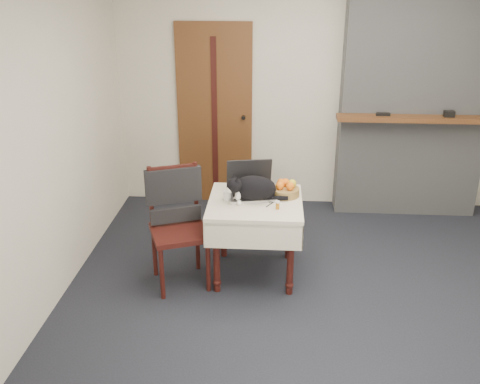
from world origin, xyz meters
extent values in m
plane|color=black|center=(0.00, 0.00, 0.00)|extent=(4.50, 4.50, 0.00)
cube|color=beige|center=(0.00, 2.00, 1.30)|extent=(4.50, 0.02, 2.60)
cube|color=beige|center=(-2.25, 0.00, 1.30)|extent=(0.02, 4.00, 2.60)
cube|color=brown|center=(-1.20, 1.98, 1.00)|extent=(0.82, 0.05, 2.00)
cube|color=#34110E|center=(-1.20, 1.95, 1.00)|extent=(0.06, 0.01, 1.70)
cylinder|color=black|center=(-0.88, 1.93, 1.00)|extent=(0.04, 0.06, 0.04)
cube|color=gray|center=(0.90, 1.85, 1.30)|extent=(1.50, 0.30, 2.60)
cube|color=brown|center=(0.90, 1.61, 1.10)|extent=(1.62, 0.18, 0.05)
cube|color=black|center=(0.55, 1.61, 1.14)|extent=(0.14, 0.04, 0.03)
cube|color=black|center=(1.20, 1.61, 1.16)|extent=(0.10, 0.07, 0.06)
cylinder|color=#34110E|center=(-0.98, 0.05, 0.32)|extent=(0.06, 0.06, 0.64)
sphere|color=#34110E|center=(-0.98, 0.05, 0.08)|extent=(0.07, 0.07, 0.07)
cylinder|color=#34110E|center=(-0.38, 0.05, 0.32)|extent=(0.06, 0.06, 0.64)
sphere|color=#34110E|center=(-0.38, 0.05, 0.08)|extent=(0.07, 0.07, 0.07)
cylinder|color=#34110E|center=(-0.98, 0.65, 0.32)|extent=(0.06, 0.06, 0.64)
sphere|color=#34110E|center=(-0.98, 0.65, 0.08)|extent=(0.07, 0.07, 0.07)
cylinder|color=#34110E|center=(-0.38, 0.65, 0.32)|extent=(0.06, 0.06, 0.64)
sphere|color=#34110E|center=(-0.38, 0.65, 0.08)|extent=(0.07, 0.07, 0.07)
cube|color=beige|center=(-0.68, 0.35, 0.67)|extent=(0.78, 0.78, 0.06)
cube|color=beige|center=(-0.68, -0.04, 0.56)|extent=(0.78, 0.01, 0.22)
cube|color=beige|center=(-0.68, 0.73, 0.56)|extent=(0.78, 0.01, 0.22)
cube|color=beige|center=(-1.07, 0.35, 0.56)|extent=(0.01, 0.78, 0.22)
cube|color=beige|center=(-0.30, 0.35, 0.56)|extent=(0.01, 0.78, 0.22)
cube|color=#B7B7BC|center=(-0.72, 0.41, 0.71)|extent=(0.43, 0.34, 0.02)
cube|color=black|center=(-0.72, 0.41, 0.73)|extent=(0.35, 0.24, 0.00)
cube|color=black|center=(-0.75, 0.57, 0.86)|extent=(0.39, 0.14, 0.27)
cube|color=#A0B7EA|center=(-0.75, 0.57, 0.86)|extent=(0.36, 0.13, 0.24)
ellipsoid|color=black|center=(-0.70, 0.35, 0.81)|extent=(0.39, 0.32, 0.22)
ellipsoid|color=black|center=(-0.60, 0.39, 0.79)|extent=(0.24, 0.25, 0.18)
sphere|color=black|center=(-0.85, 0.28, 0.86)|extent=(0.17, 0.17, 0.12)
ellipsoid|color=white|center=(-0.89, 0.26, 0.83)|extent=(0.08, 0.08, 0.06)
ellipsoid|color=white|center=(-0.82, 0.29, 0.77)|extent=(0.08, 0.09, 0.09)
cone|color=black|center=(-0.83, 0.25, 0.92)|extent=(0.06, 0.06, 0.05)
cone|color=black|center=(-0.86, 0.31, 0.92)|extent=(0.06, 0.06, 0.05)
cylinder|color=black|center=(-0.50, 0.35, 0.73)|extent=(0.19, 0.05, 0.04)
sphere|color=white|center=(-0.81, 0.25, 0.72)|extent=(0.04, 0.04, 0.04)
sphere|color=white|center=(-0.85, 0.32, 0.72)|extent=(0.04, 0.04, 0.04)
cylinder|color=silver|center=(-0.92, 0.35, 0.74)|extent=(0.07, 0.07, 0.08)
cylinder|color=#A46214|center=(-0.50, 0.19, 0.73)|extent=(0.03, 0.03, 0.06)
cylinder|color=white|center=(-0.50, 0.19, 0.76)|extent=(0.03, 0.03, 0.01)
cylinder|color=olive|center=(-0.43, 0.47, 0.73)|extent=(0.24, 0.24, 0.07)
sphere|color=orange|center=(-0.48, 0.45, 0.80)|extent=(0.07, 0.07, 0.07)
sphere|color=orange|center=(-0.39, 0.44, 0.80)|extent=(0.07, 0.07, 0.07)
sphere|color=orange|center=(-0.43, 0.52, 0.80)|extent=(0.07, 0.07, 0.07)
sphere|color=yellow|center=(-0.38, 0.50, 0.80)|extent=(0.07, 0.07, 0.07)
sphere|color=orange|center=(-0.47, 0.51, 0.80)|extent=(0.07, 0.07, 0.07)
cube|color=black|center=(-0.53, 0.35, 0.70)|extent=(0.10, 0.10, 0.01)
cube|color=#34110E|center=(-1.30, 0.15, 0.48)|extent=(0.58, 0.58, 0.04)
cylinder|color=#34110E|center=(-1.41, -0.09, 0.24)|extent=(0.04, 0.04, 0.48)
cylinder|color=#34110E|center=(-1.05, 0.04, 0.24)|extent=(0.04, 0.04, 0.48)
cylinder|color=#34110E|center=(-1.55, 0.26, 0.24)|extent=(0.04, 0.04, 0.48)
cylinder|color=#34110E|center=(-1.19, 0.40, 0.24)|extent=(0.04, 0.04, 0.48)
cylinder|color=#34110E|center=(-1.55, 0.26, 0.74)|extent=(0.04, 0.04, 0.53)
cylinder|color=#34110E|center=(-1.19, 0.40, 0.74)|extent=(0.04, 0.04, 0.53)
cube|color=#34110E|center=(-1.37, 0.33, 0.85)|extent=(0.37, 0.17, 0.30)
cube|color=black|center=(-1.37, 0.32, 0.83)|extent=(0.46, 0.23, 0.30)
camera|label=1|loc=(-0.54, -3.75, 2.47)|focal=40.00mm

